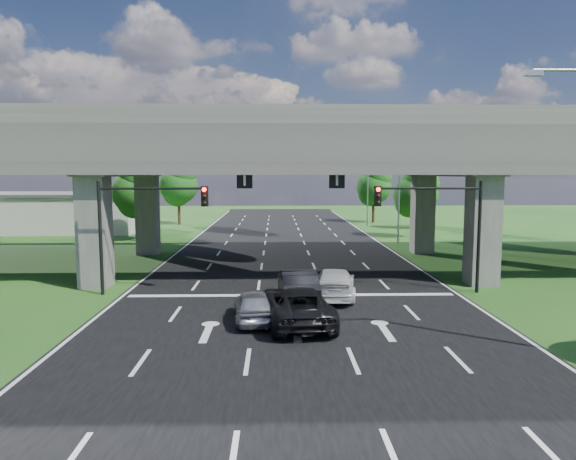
{
  "coord_description": "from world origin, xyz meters",
  "views": [
    {
      "loc": [
        -0.83,
        -22.83,
        6.35
      ],
      "look_at": [
        -0.11,
        6.87,
        3.1
      ],
      "focal_mm": 32.0,
      "sensor_mm": 36.0,
      "label": 1
    }
  ],
  "objects_px": {
    "signal_right": "(439,215)",
    "streetlight_far": "(395,180)",
    "signal_left": "(141,216)",
    "car_dark": "(298,285)",
    "car_trailing": "(298,306)",
    "streetlight_beyond": "(365,178)",
    "car_white": "(334,283)",
    "car_silver": "(253,306)"
  },
  "relations": [
    {
      "from": "signal_left",
      "to": "signal_right",
      "type": "bearing_deg",
      "value": 0.0
    },
    {
      "from": "signal_right",
      "to": "signal_left",
      "type": "height_order",
      "value": "same"
    },
    {
      "from": "car_white",
      "to": "car_silver",
      "type": "bearing_deg",
      "value": 53.21
    },
    {
      "from": "signal_right",
      "to": "car_trailing",
      "type": "xyz_separation_m",
      "value": [
        -7.72,
        -5.59,
        -3.37
      ]
    },
    {
      "from": "car_trailing",
      "to": "signal_right",
      "type": "bearing_deg",
      "value": -149.49
    },
    {
      "from": "signal_left",
      "to": "car_white",
      "type": "relative_size",
      "value": 1.18
    },
    {
      "from": "signal_right",
      "to": "car_silver",
      "type": "distance_m",
      "value": 11.46
    },
    {
      "from": "streetlight_far",
      "to": "car_trailing",
      "type": "height_order",
      "value": "streetlight_far"
    },
    {
      "from": "streetlight_far",
      "to": "car_silver",
      "type": "xyz_separation_m",
      "value": [
        -11.9,
        -25.21,
        -5.14
      ]
    },
    {
      "from": "signal_left",
      "to": "streetlight_beyond",
      "type": "height_order",
      "value": "streetlight_beyond"
    },
    {
      "from": "signal_right",
      "to": "streetlight_far",
      "type": "relative_size",
      "value": 0.6
    },
    {
      "from": "signal_right",
      "to": "car_trailing",
      "type": "bearing_deg",
      "value": -144.12
    },
    {
      "from": "streetlight_far",
      "to": "car_white",
      "type": "relative_size",
      "value": 1.97
    },
    {
      "from": "signal_right",
      "to": "streetlight_beyond",
      "type": "height_order",
      "value": "streetlight_beyond"
    },
    {
      "from": "car_silver",
      "to": "car_trailing",
      "type": "height_order",
      "value": "car_trailing"
    },
    {
      "from": "streetlight_beyond",
      "to": "car_white",
      "type": "xyz_separation_m",
      "value": [
        -7.92,
        -37.0,
        -5.08
      ]
    },
    {
      "from": "signal_left",
      "to": "car_dark",
      "type": "height_order",
      "value": "signal_left"
    },
    {
      "from": "signal_left",
      "to": "car_silver",
      "type": "bearing_deg",
      "value": -40.53
    },
    {
      "from": "signal_right",
      "to": "streetlight_beyond",
      "type": "relative_size",
      "value": 0.6
    },
    {
      "from": "streetlight_beyond",
      "to": "car_trailing",
      "type": "xyz_separation_m",
      "value": [
        -10.0,
        -41.65,
        -5.03
      ]
    },
    {
      "from": "streetlight_beyond",
      "to": "car_trailing",
      "type": "height_order",
      "value": "streetlight_beyond"
    },
    {
      "from": "streetlight_far",
      "to": "car_trailing",
      "type": "bearing_deg",
      "value": -111.3
    },
    {
      "from": "signal_left",
      "to": "streetlight_beyond",
      "type": "relative_size",
      "value": 0.6
    },
    {
      "from": "streetlight_far",
      "to": "car_white",
      "type": "distance_m",
      "value": 23.01
    },
    {
      "from": "signal_right",
      "to": "streetlight_beyond",
      "type": "distance_m",
      "value": 36.17
    },
    {
      "from": "signal_right",
      "to": "signal_left",
      "type": "xyz_separation_m",
      "value": [
        -15.65,
        0.0,
        0.0
      ]
    },
    {
      "from": "signal_right",
      "to": "car_dark",
      "type": "distance_m",
      "value": 8.45
    },
    {
      "from": "car_silver",
      "to": "car_white",
      "type": "distance_m",
      "value": 5.79
    },
    {
      "from": "car_dark",
      "to": "streetlight_beyond",
      "type": "bearing_deg",
      "value": -107.7
    },
    {
      "from": "car_silver",
      "to": "car_white",
      "type": "height_order",
      "value": "car_white"
    },
    {
      "from": "streetlight_far",
      "to": "car_white",
      "type": "height_order",
      "value": "streetlight_far"
    },
    {
      "from": "streetlight_beyond",
      "to": "car_trailing",
      "type": "relative_size",
      "value": 1.78
    },
    {
      "from": "car_silver",
      "to": "car_dark",
      "type": "relative_size",
      "value": 0.81
    },
    {
      "from": "signal_left",
      "to": "car_dark",
      "type": "relative_size",
      "value": 1.22
    },
    {
      "from": "signal_right",
      "to": "car_dark",
      "type": "bearing_deg",
      "value": -167.04
    },
    {
      "from": "signal_left",
      "to": "car_white",
      "type": "height_order",
      "value": "signal_left"
    },
    {
      "from": "streetlight_far",
      "to": "car_trailing",
      "type": "relative_size",
      "value": 1.78
    },
    {
      "from": "streetlight_beyond",
      "to": "car_dark",
      "type": "relative_size",
      "value": 2.03
    },
    {
      "from": "car_dark",
      "to": "car_trailing",
      "type": "relative_size",
      "value": 0.88
    },
    {
      "from": "signal_right",
      "to": "streetlight_far",
      "type": "bearing_deg",
      "value": 83.53
    },
    {
      "from": "signal_left",
      "to": "car_white",
      "type": "bearing_deg",
      "value": -5.38
    },
    {
      "from": "streetlight_beyond",
      "to": "car_dark",
      "type": "xyz_separation_m",
      "value": [
        -9.84,
        -37.8,
        -5.0
      ]
    }
  ]
}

